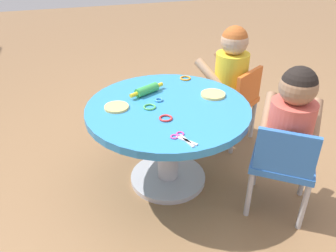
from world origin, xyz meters
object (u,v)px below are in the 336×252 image
Objects in this scene: craft_table at (168,126)px; seated_child_right at (231,66)px; seated_child_left at (292,119)px; craft_scissors at (181,138)px; child_chair_right at (233,100)px; child_chair_left at (283,162)px; rolling_pin at (147,90)px.

seated_child_right reaches higher than craft_table.
seated_child_left is 3.58× the size of craft_scissors.
child_chair_right reaches higher than craft_table.
seated_child_left is 1.00× the size of seated_child_right.
seated_child_left is at bearing 178.64° from seated_child_right.
child_chair_right is at bearing -147.57° from seated_child_right.
craft_scissors is at bearing 137.43° from child_chair_right.
craft_table is 0.62m from child_chair_left.
child_chair_left is 1.00× the size of child_chair_right.
seated_child_right is 0.85m from craft_scissors.
rolling_pin is 0.49m from craft_scissors.
rolling_pin is 1.51× the size of craft_scissors.
seated_child_right is 3.58× the size of craft_scissors.
craft_table is 6.08× the size of craft_scissors.
seated_child_left is (-0.36, -0.50, 0.16)m from craft_table.
seated_child_right is at bearing -3.16° from child_chair_left.
craft_scissors is (-0.62, 0.57, 0.19)m from child_chair_right.
seated_child_right reaches higher than child_chair_left.
craft_scissors is at bearing 140.04° from seated_child_right.
craft_scissors is (-0.49, -0.04, -0.02)m from rolling_pin.
seated_child_right is at bearing 32.43° from child_chair_right.
child_chair_right is (0.66, -0.04, -0.23)m from seated_child_left.
craft_scissors is at bearing 85.64° from seated_child_left.
child_chair_right is 3.77× the size of craft_scissors.
child_chair_left is at bearing 143.89° from seated_child_left.
craft_table is 1.70× the size of seated_child_left.
child_chair_left reaches higher than craft_table.
seated_child_left is at bearing 176.71° from child_chair_right.
craft_table is at bearing -157.00° from rolling_pin.
rolling_pin is at bearing 105.36° from seated_child_right.
craft_scissors is (0.07, 0.50, 0.19)m from child_chair_left.
craft_table is 0.63m from seated_child_right.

